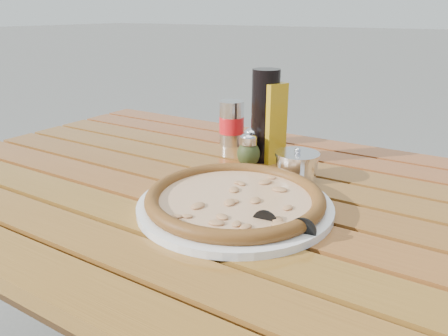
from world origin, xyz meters
The scene contains 10 objects.
table centered at (0.00, 0.00, 0.67)m, with size 1.40×0.90×0.75m.
plate centered at (0.09, -0.09, 0.76)m, with size 0.36×0.36×0.01m, color white.
pizza centered at (0.09, -0.09, 0.77)m, with size 0.36×0.36×0.03m.
pepper_shaker centered at (-0.02, 0.18, 0.79)m, with size 0.06×0.06×0.08m.
oregano_shaker centered at (0.00, 0.13, 0.79)m, with size 0.07×0.07×0.08m.
dark_bottle centered at (0.01, 0.19, 0.86)m, with size 0.07×0.07×0.22m, color black.
soda_can centered at (-0.13, 0.26, 0.81)m, with size 0.07×0.07×0.12m.
olive_oil_cruet centered at (0.02, 0.20, 0.85)m, with size 0.07×0.07×0.21m.
parmesan_tin centered at (0.13, 0.12, 0.78)m, with size 0.12×0.12×0.07m.
sunglasses centered at (0.21, -0.13, 0.77)m, with size 0.11×0.03×0.04m.
Camera 1 is at (0.46, -0.72, 1.10)m, focal length 35.00 mm.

